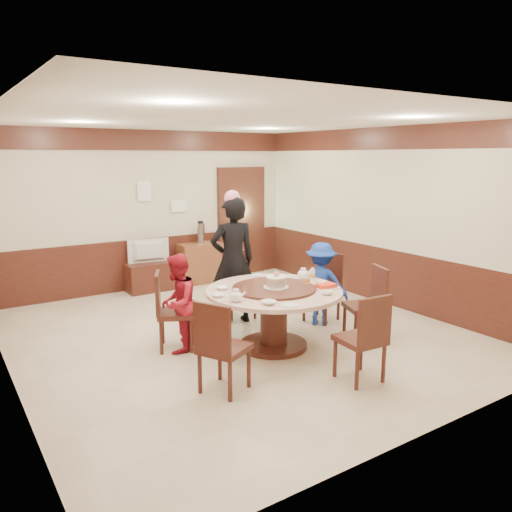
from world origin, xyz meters
TOP-DOWN VIEW (x-y plane):
  - room at (0.01, 0.01)m, footprint 6.00×6.04m
  - banquet_table at (0.13, -0.65)m, footprint 1.68×1.68m
  - chair_0 at (1.34, -0.18)m, footprint 0.56×0.55m
  - chair_1 at (0.43, 0.65)m, footprint 0.54×0.55m
  - chair_2 at (-0.91, -0.00)m, footprint 0.59×0.59m
  - chair_3 at (-0.98, -1.34)m, footprint 0.60×0.59m
  - chair_4 at (0.36, -1.93)m, footprint 0.47×0.48m
  - chair_5 at (1.26, -1.10)m, footprint 0.57×0.57m
  - person_standing at (0.21, 0.46)m, footprint 0.72×0.54m
  - person_red at (-0.90, -0.10)m, footprint 0.73×0.74m
  - person_blue at (1.20, -0.30)m, footprint 0.83×0.86m
  - birthday_cake at (0.14, -0.69)m, footprint 0.30×0.30m
  - teapot_left at (-0.53, -0.85)m, footprint 0.17×0.15m
  - teapot_right at (0.77, -0.43)m, footprint 0.17×0.15m
  - bowl_0 at (-0.40, -0.30)m, footprint 0.15×0.15m
  - bowl_1 at (0.52, -1.19)m, footprint 0.15×0.15m
  - bowl_2 at (-0.28, -1.13)m, footprint 0.16×0.16m
  - bowl_3 at (0.79, -0.79)m, footprint 0.13×0.13m
  - bowl_4 at (-0.60, -0.56)m, footprint 0.13×0.13m
  - bowl_5 at (0.29, -0.06)m, footprint 0.15×0.15m
  - saucer_near at (-0.12, -1.30)m, footprint 0.18×0.18m
  - saucer_far at (0.58, -0.15)m, footprint 0.18×0.18m
  - shrimp_platter at (0.69, -0.99)m, footprint 0.30×0.20m
  - bottle_0 at (0.58, -0.75)m, footprint 0.06×0.06m
  - bottle_1 at (0.79, -0.59)m, footprint 0.06×0.06m
  - tv_stand at (-0.13, 2.75)m, footprint 0.85×0.45m
  - television at (-0.13, 2.75)m, footprint 0.74×0.19m
  - side_cabinet at (0.87, 2.78)m, footprint 0.80×0.40m
  - thermos at (0.90, 2.78)m, footprint 0.15×0.15m
  - notice_left at (-0.10, 2.96)m, footprint 0.25×0.00m
  - notice_right at (0.55, 2.96)m, footprint 0.30×0.00m

SIDE VIEW (x-z plane):
  - tv_stand at x=-0.13m, z-range 0.00..0.50m
  - chair_0 at x=1.34m, z-range -0.18..0.79m
  - chair_1 at x=0.43m, z-range -0.18..0.79m
  - chair_2 at x=-0.91m, z-range -0.18..0.79m
  - chair_3 at x=-0.98m, z-range -0.18..0.79m
  - chair_4 at x=0.36m, z-range -0.18..0.79m
  - chair_5 at x=1.26m, z-range -0.18..0.79m
  - side_cabinet at x=0.87m, z-range 0.00..0.75m
  - banquet_table at x=0.13m, z-range 0.14..0.92m
  - person_blue at x=1.20m, z-range 0.00..1.18m
  - person_red at x=-0.90m, z-range 0.00..1.21m
  - television at x=-0.13m, z-range 0.50..0.92m
  - saucer_near at x=-0.12m, z-range 0.75..0.76m
  - saucer_far at x=0.58m, z-range 0.75..0.76m
  - bowl_4 at x=-0.60m, z-range 0.75..0.78m
  - bowl_0 at x=-0.40m, z-range 0.75..0.79m
  - bowl_2 at x=-0.28m, z-range 0.75..0.79m
  - bowl_3 at x=0.79m, z-range 0.75..0.79m
  - bowl_1 at x=0.52m, z-range 0.75..0.80m
  - bowl_5 at x=0.29m, z-range 0.75..0.80m
  - shrimp_platter at x=0.69m, z-range 0.75..0.81m
  - teapot_left at x=-0.53m, z-range 0.75..0.87m
  - teapot_right at x=0.77m, z-range 0.75..0.87m
  - bottle_0 at x=0.58m, z-range 0.75..0.91m
  - bottle_1 at x=0.79m, z-range 0.75..0.91m
  - birthday_cake at x=0.14m, z-range 0.75..0.95m
  - person_standing at x=0.21m, z-range 0.00..1.80m
  - thermos at x=0.90m, z-range 0.75..1.13m
  - room at x=0.01m, z-range -0.34..2.50m
  - notice_right at x=0.55m, z-range 1.34..1.56m
  - notice_left at x=-0.10m, z-range 1.57..1.93m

